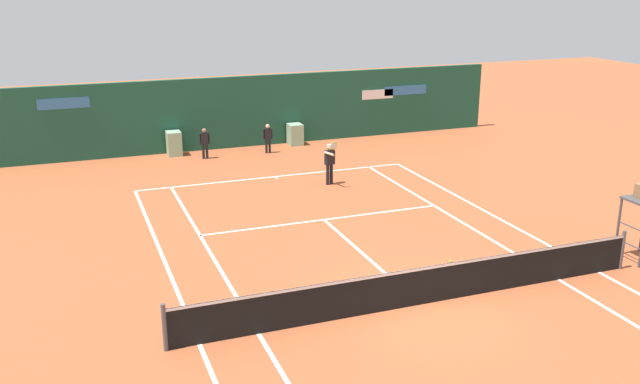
{
  "coord_description": "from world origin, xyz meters",
  "views": [
    {
      "loc": [
        -7.56,
        -13.22,
        7.52
      ],
      "look_at": [
        0.02,
        6.83,
        0.8
      ],
      "focal_mm": 39.19,
      "sensor_mm": 36.0,
      "label": 1
    }
  ],
  "objects_px": {
    "ball_kid_right_post": "(268,136)",
    "ball_kid_centre_post": "(205,141)",
    "player_on_baseline": "(330,160)",
    "tennis_ball_by_sideline": "(450,261)"
  },
  "relations": [
    {
      "from": "ball_kid_centre_post",
      "to": "ball_kid_right_post",
      "type": "bearing_deg",
      "value": -171.17
    },
    {
      "from": "ball_kid_right_post",
      "to": "player_on_baseline",
      "type": "bearing_deg",
      "value": 102.2
    },
    {
      "from": "ball_kid_right_post",
      "to": "ball_kid_centre_post",
      "type": "height_order",
      "value": "ball_kid_centre_post"
    },
    {
      "from": "ball_kid_centre_post",
      "to": "player_on_baseline",
      "type": "bearing_deg",
      "value": 132.14
    },
    {
      "from": "player_on_baseline",
      "to": "tennis_ball_by_sideline",
      "type": "relative_size",
      "value": 26.09
    },
    {
      "from": "player_on_baseline",
      "to": "ball_kid_centre_post",
      "type": "relative_size",
      "value": 1.35
    },
    {
      "from": "ball_kid_right_post",
      "to": "tennis_ball_by_sideline",
      "type": "bearing_deg",
      "value": 98.95
    },
    {
      "from": "ball_kid_right_post",
      "to": "ball_kid_centre_post",
      "type": "distance_m",
      "value": 2.78
    },
    {
      "from": "player_on_baseline",
      "to": "tennis_ball_by_sideline",
      "type": "xyz_separation_m",
      "value": [
        0.38,
        -8.02,
        -0.9
      ]
    },
    {
      "from": "ball_kid_right_post",
      "to": "tennis_ball_by_sideline",
      "type": "relative_size",
      "value": 18.88
    }
  ]
}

